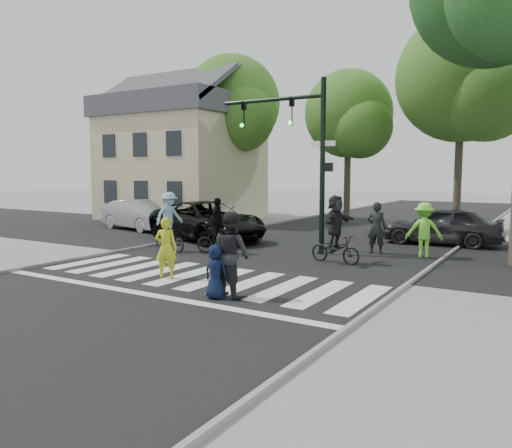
% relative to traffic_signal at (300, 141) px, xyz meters
% --- Properties ---
extents(ground, '(120.00, 120.00, 0.00)m').
position_rel_traffic_signal_xyz_m(ground, '(-0.35, -6.20, -3.90)').
color(ground, gray).
rests_on(ground, ground).
extents(road_stem, '(10.00, 70.00, 0.01)m').
position_rel_traffic_signal_xyz_m(road_stem, '(-0.35, -1.20, -3.90)').
color(road_stem, black).
rests_on(road_stem, ground).
extents(road_cross, '(70.00, 10.00, 0.01)m').
position_rel_traffic_signal_xyz_m(road_cross, '(-0.35, 1.80, -3.89)').
color(road_cross, black).
rests_on(road_cross, ground).
extents(curb_left, '(0.10, 70.00, 0.10)m').
position_rel_traffic_signal_xyz_m(curb_left, '(-5.40, -1.20, -3.85)').
color(curb_left, gray).
rests_on(curb_left, ground).
extents(curb_right, '(0.10, 70.00, 0.10)m').
position_rel_traffic_signal_xyz_m(curb_right, '(4.70, -1.20, -3.85)').
color(curb_right, gray).
rests_on(curb_right, ground).
extents(crosswalk, '(10.00, 3.85, 0.01)m').
position_rel_traffic_signal_xyz_m(crosswalk, '(-0.35, -5.54, -3.89)').
color(crosswalk, silver).
rests_on(crosswalk, ground).
extents(traffic_signal, '(4.45, 0.29, 6.00)m').
position_rel_traffic_signal_xyz_m(traffic_signal, '(0.00, 0.00, 0.00)').
color(traffic_signal, black).
rests_on(traffic_signal, ground).
extents(bg_tree_0, '(5.46, 5.20, 8.97)m').
position_rel_traffic_signal_xyz_m(bg_tree_0, '(-14.09, 9.80, 2.24)').
color(bg_tree_0, brown).
rests_on(bg_tree_0, ground).
extents(bg_tree_1, '(6.09, 5.80, 9.80)m').
position_rel_traffic_signal_xyz_m(bg_tree_1, '(-9.06, 9.28, 2.75)').
color(bg_tree_1, brown).
rests_on(bg_tree_1, ground).
extents(bg_tree_2, '(5.04, 4.80, 8.40)m').
position_rel_traffic_signal_xyz_m(bg_tree_2, '(-2.11, 10.42, 1.88)').
color(bg_tree_2, brown).
rests_on(bg_tree_2, ground).
extents(bg_tree_3, '(6.30, 6.00, 10.20)m').
position_rel_traffic_signal_xyz_m(bg_tree_3, '(3.95, 9.07, 3.04)').
color(bg_tree_3, brown).
rests_on(bg_tree_3, ground).
extents(house, '(8.40, 8.10, 8.82)m').
position_rel_traffic_signal_xyz_m(house, '(-11.85, 7.78, -0.10)').
color(house, '#CABB90').
rests_on(house, ground).
extents(pedestrian_woman, '(0.71, 0.60, 1.65)m').
position_rel_traffic_signal_xyz_m(pedestrian_woman, '(-1.08, -5.80, -3.08)').
color(pedestrian_woman, gold).
rests_on(pedestrian_woman, ground).
extents(pedestrian_child, '(0.61, 0.40, 1.24)m').
position_rel_traffic_signal_xyz_m(pedestrian_child, '(1.33, -6.86, -3.28)').
color(pedestrian_child, black).
rests_on(pedestrian_child, ground).
extents(pedestrian_adult, '(1.15, 1.02, 1.96)m').
position_rel_traffic_signal_xyz_m(pedestrian_adult, '(1.52, -6.49, -2.92)').
color(pedestrian_adult, black).
rests_on(pedestrian_adult, ground).
extents(cyclist_left, '(1.77, 1.20, 2.13)m').
position_rel_traffic_signal_xyz_m(cyclist_left, '(-4.08, -2.25, -2.98)').
color(cyclist_left, black).
rests_on(cyclist_left, ground).
extents(cyclist_mid, '(1.55, 0.98, 1.95)m').
position_rel_traffic_signal_xyz_m(cyclist_mid, '(-2.31, -1.77, -3.10)').
color(cyclist_mid, black).
rests_on(cyclist_mid, ground).
extents(cyclist_right, '(1.74, 1.62, 2.13)m').
position_rel_traffic_signal_xyz_m(cyclist_right, '(1.92, -1.36, -2.95)').
color(cyclist_right, black).
rests_on(cyclist_right, ground).
extents(car_suv, '(6.34, 4.38, 1.61)m').
position_rel_traffic_signal_xyz_m(car_suv, '(-4.74, 0.83, -3.10)').
color(car_suv, black).
rests_on(car_suv, ground).
extents(car_silver, '(4.65, 2.38, 1.46)m').
position_rel_traffic_signal_xyz_m(car_silver, '(-9.83, 1.96, -3.17)').
color(car_silver, '#B3B3B8').
rests_on(car_silver, ground).
extents(car_grey, '(4.55, 2.03, 1.52)m').
position_rel_traffic_signal_xyz_m(car_grey, '(3.95, 4.53, -3.14)').
color(car_grey, '#2C2B2F').
rests_on(car_grey, ground).
extents(bystander_hivis, '(1.34, 1.00, 1.84)m').
position_rel_traffic_signal_xyz_m(bystander_hivis, '(4.02, 1.18, -2.98)').
color(bystander_hivis, '#82FA3C').
rests_on(bystander_hivis, ground).
extents(bystander_dark, '(0.70, 0.50, 1.82)m').
position_rel_traffic_signal_xyz_m(bystander_dark, '(2.44, 1.07, -2.99)').
color(bystander_dark, black).
rests_on(bystander_dark, ground).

